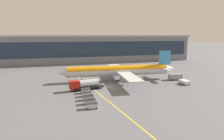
# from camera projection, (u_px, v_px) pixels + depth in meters

# --- Properties ---
(ground_plane) EXTENTS (700.00, 700.00, 0.00)m
(ground_plane) POSITION_uv_depth(u_px,v_px,m) (108.00, 87.00, 65.96)
(ground_plane) COLOR slate
(apron_lead_in_line) EXTENTS (9.91, 79.46, 0.01)m
(apron_lead_in_line) POSITION_uv_depth(u_px,v_px,m) (90.00, 86.00, 66.28)
(apron_lead_in_line) COLOR yellow
(apron_lead_in_line) RESTS_ON ground_plane
(terminal_building) EXTENTS (174.31, 19.44, 16.82)m
(terminal_building) POSITION_uv_depth(u_px,v_px,m) (57.00, 49.00, 120.12)
(terminal_building) COLOR slate
(terminal_building) RESTS_ON ground_plane
(main_airliner) EXTENTS (45.13, 36.07, 10.95)m
(main_airliner) POSITION_uv_depth(u_px,v_px,m) (119.00, 70.00, 74.29)
(main_airliner) COLOR silver
(main_airliner) RESTS_ON ground_plane
(fuel_tanker) EXTENTS (11.06, 4.12, 3.25)m
(fuel_tanker) POSITION_uv_depth(u_px,v_px,m) (84.00, 84.00, 61.68)
(fuel_tanker) COLOR #232326
(fuel_tanker) RESTS_ON ground_plane
(pushback_tug) EXTENTS (2.34, 3.82, 1.40)m
(pushback_tug) POSITION_uv_depth(u_px,v_px,m) (184.00, 82.00, 69.07)
(pushback_tug) COLOR white
(pushback_tug) RESTS_ON ground_plane
(crew_van) EXTENTS (5.24, 2.77, 2.30)m
(crew_van) POSITION_uv_depth(u_px,v_px,m) (175.00, 76.00, 75.76)
(crew_van) COLOR gray
(crew_van) RESTS_ON ground_plane
(baggage_cart_0) EXTENTS (2.72, 1.72, 1.48)m
(baggage_cart_0) POSITION_uv_depth(u_px,v_px,m) (92.00, 105.00, 46.15)
(baggage_cart_0) COLOR #B2B7BC
(baggage_cart_0) RESTS_ON ground_plane
(baggage_cart_1) EXTENTS (2.72, 1.72, 1.48)m
(baggage_cart_1) POSITION_uv_depth(u_px,v_px,m) (90.00, 101.00, 49.21)
(baggage_cart_1) COLOR gray
(baggage_cart_1) RESTS_ON ground_plane
(baggage_cart_2) EXTENTS (2.72, 1.72, 1.48)m
(baggage_cart_2) POSITION_uv_depth(u_px,v_px,m) (88.00, 97.00, 52.27)
(baggage_cart_2) COLOR gray
(baggage_cart_2) RESTS_ON ground_plane
(baggage_cart_3) EXTENTS (2.72, 1.72, 1.48)m
(baggage_cart_3) POSITION_uv_depth(u_px,v_px,m) (87.00, 94.00, 55.34)
(baggage_cart_3) COLOR #B2B7BC
(baggage_cart_3) RESTS_ON ground_plane
(baggage_cart_4) EXTENTS (2.72, 1.72, 1.48)m
(baggage_cart_4) POSITION_uv_depth(u_px,v_px,m) (86.00, 91.00, 58.40)
(baggage_cart_4) COLOR #B2B7BC
(baggage_cart_4) RESTS_ON ground_plane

